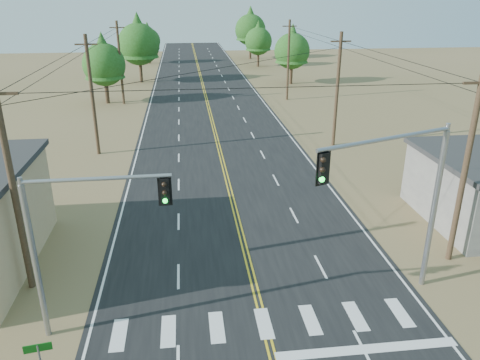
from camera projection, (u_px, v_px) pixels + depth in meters
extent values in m
cube|color=black|center=(221.00, 156.00, 40.00)|extent=(15.00, 200.00, 0.02)
cylinder|color=#4C3826|center=(14.00, 190.00, 20.38)|extent=(0.30, 0.30, 10.00)
cylinder|color=#4C3826|center=(92.00, 97.00, 38.82)|extent=(0.30, 0.30, 10.00)
cube|color=#4C3826|center=(86.00, 44.00, 37.27)|extent=(1.80, 0.12, 0.12)
cylinder|color=#4C3826|center=(120.00, 63.00, 57.26)|extent=(0.30, 0.30, 10.00)
cube|color=#4C3826|center=(117.00, 28.00, 55.71)|extent=(1.80, 0.12, 0.12)
cylinder|color=#4C3826|center=(465.00, 170.00, 22.72)|extent=(0.30, 0.30, 10.00)
cylinder|color=#4C3826|center=(337.00, 91.00, 41.16)|extent=(0.30, 0.30, 10.00)
cube|color=#4C3826|center=(341.00, 41.00, 39.60)|extent=(1.80, 0.12, 0.12)
cylinder|color=#4C3826|center=(288.00, 61.00, 59.60)|extent=(0.30, 0.30, 10.00)
cube|color=#4C3826|center=(290.00, 26.00, 58.04)|extent=(1.80, 0.12, 0.12)
cylinder|color=gray|center=(36.00, 265.00, 17.89)|extent=(0.23, 0.23, 6.62)
cylinder|color=gray|center=(21.00, 185.00, 16.66)|extent=(0.17, 0.17, 0.57)
cylinder|color=gray|center=(97.00, 179.00, 16.95)|extent=(5.34, 0.20, 0.15)
cube|color=black|center=(165.00, 191.00, 17.46)|extent=(0.33, 0.29, 1.04)
sphere|color=black|center=(164.00, 184.00, 17.18)|extent=(0.19, 0.19, 0.19)
sphere|color=black|center=(165.00, 193.00, 17.31)|extent=(0.19, 0.19, 0.19)
sphere|color=#0CE533|center=(165.00, 201.00, 17.43)|extent=(0.19, 0.19, 0.19)
cylinder|color=gray|center=(433.00, 212.00, 21.05)|extent=(0.26, 0.26, 7.59)
cylinder|color=gray|center=(447.00, 131.00, 19.64)|extent=(0.20, 0.20, 0.65)
cylinder|color=gray|center=(387.00, 139.00, 18.19)|extent=(6.34, 2.45, 0.17)
cube|color=black|center=(323.00, 168.00, 17.18)|extent=(0.47, 0.44, 1.19)
sphere|color=black|center=(323.00, 160.00, 16.87)|extent=(0.22, 0.22, 0.22)
sphere|color=black|center=(323.00, 170.00, 17.01)|extent=(0.22, 0.22, 0.22)
sphere|color=#0CE533|center=(322.00, 179.00, 17.15)|extent=(0.22, 0.22, 0.22)
cube|color=#0B5110|center=(38.00, 348.00, 14.52)|extent=(0.84, 0.16, 0.28)
cylinder|color=#3F2D1E|center=(107.00, 91.00, 58.94)|extent=(0.50, 0.50, 3.15)
cone|color=#224D16|center=(103.00, 55.00, 57.32)|extent=(4.89, 4.89, 5.59)
sphere|color=#224D16|center=(104.00, 65.00, 57.74)|extent=(5.24, 5.24, 5.24)
cylinder|color=#3F2D1E|center=(141.00, 70.00, 72.81)|extent=(0.48, 0.48, 3.78)
cone|color=#224D16|center=(138.00, 35.00, 70.86)|extent=(5.89, 5.89, 6.73)
sphere|color=#224D16|center=(139.00, 44.00, 71.36)|extent=(6.31, 6.31, 6.31)
cylinder|color=#3F2D1E|center=(149.00, 56.00, 92.93)|extent=(0.47, 0.47, 2.86)
cone|color=#224D16|center=(148.00, 35.00, 91.45)|extent=(4.46, 4.46, 5.09)
sphere|color=#224D16|center=(148.00, 41.00, 91.84)|extent=(4.77, 4.77, 4.77)
cylinder|color=#3F2D1E|center=(291.00, 73.00, 71.73)|extent=(0.49, 0.49, 3.21)
cone|color=#224D16|center=(292.00, 43.00, 70.07)|extent=(4.99, 4.99, 5.70)
sphere|color=#224D16|center=(292.00, 51.00, 70.50)|extent=(5.34, 5.34, 5.34)
cylinder|color=#3F2D1E|center=(258.00, 58.00, 88.83)|extent=(0.43, 0.43, 3.05)
cone|color=#224D16|center=(258.00, 35.00, 87.26)|extent=(4.74, 4.74, 5.42)
sphere|color=#224D16|center=(258.00, 41.00, 87.67)|extent=(5.08, 5.08, 5.08)
cylinder|color=#3F2D1E|center=(250.00, 49.00, 99.42)|extent=(0.48, 0.48, 3.86)
cone|color=#224D16|center=(250.00, 23.00, 97.44)|extent=(6.00, 6.00, 6.86)
sphere|color=#224D16|center=(250.00, 30.00, 97.95)|extent=(6.43, 6.43, 6.43)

